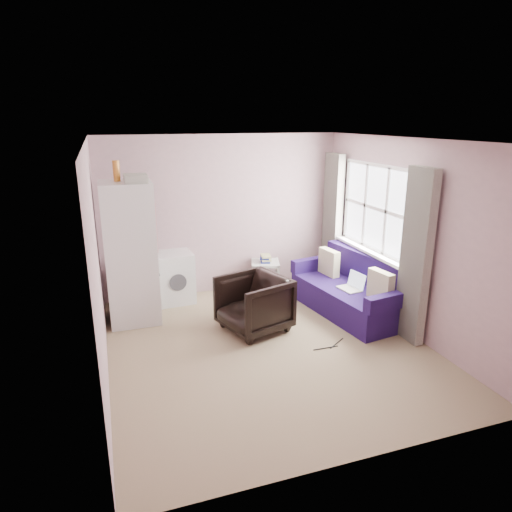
{
  "coord_description": "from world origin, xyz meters",
  "views": [
    {
      "loc": [
        -1.78,
        -4.79,
        2.73
      ],
      "look_at": [
        0.05,
        0.6,
        1.0
      ],
      "focal_mm": 32.0,
      "sensor_mm": 36.0,
      "label": 1
    }
  ],
  "objects_px": {
    "armchair": "(254,301)",
    "fridge": "(131,252)",
    "washing_machine": "(174,276)",
    "sofa": "(352,292)",
    "side_table": "(265,274)"
  },
  "relations": [
    {
      "from": "armchair",
      "to": "fridge",
      "type": "xyz_separation_m",
      "value": [
        -1.47,
        0.85,
        0.58
      ]
    },
    {
      "from": "fridge",
      "to": "armchair",
      "type": "bearing_deg",
      "value": -29.09
    },
    {
      "from": "fridge",
      "to": "washing_machine",
      "type": "height_order",
      "value": "fridge"
    },
    {
      "from": "armchair",
      "to": "sofa",
      "type": "relative_size",
      "value": 0.41
    },
    {
      "from": "fridge",
      "to": "sofa",
      "type": "xyz_separation_m",
      "value": [
        3.02,
        -0.74,
        -0.68
      ]
    },
    {
      "from": "side_table",
      "to": "sofa",
      "type": "relative_size",
      "value": 0.31
    },
    {
      "from": "washing_machine",
      "to": "fridge",
      "type": "bearing_deg",
      "value": -144.81
    },
    {
      "from": "washing_machine",
      "to": "armchair",
      "type": "bearing_deg",
      "value": -61.48
    },
    {
      "from": "armchair",
      "to": "fridge",
      "type": "relative_size",
      "value": 0.37
    },
    {
      "from": "side_table",
      "to": "sofa",
      "type": "height_order",
      "value": "sofa"
    },
    {
      "from": "side_table",
      "to": "washing_machine",
      "type": "bearing_deg",
      "value": 179.38
    },
    {
      "from": "armchair",
      "to": "side_table",
      "type": "distance_m",
      "value": 1.49
    },
    {
      "from": "sofa",
      "to": "fridge",
      "type": "bearing_deg",
      "value": 157.78
    },
    {
      "from": "fridge",
      "to": "washing_machine",
      "type": "xyz_separation_m",
      "value": [
        0.63,
        0.51,
        -0.58
      ]
    },
    {
      "from": "armchair",
      "to": "washing_machine",
      "type": "distance_m",
      "value": 1.59
    }
  ]
}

